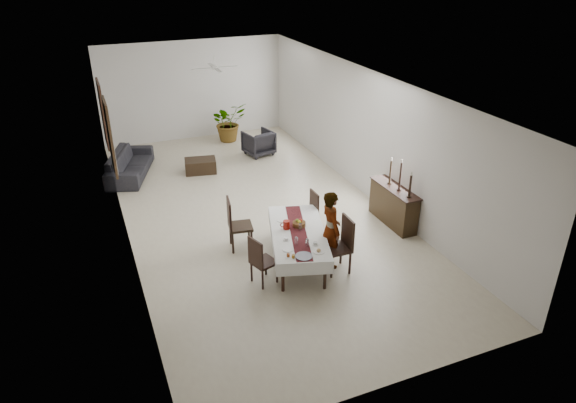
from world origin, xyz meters
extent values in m
cube|color=beige|center=(0.00, 0.00, 0.00)|extent=(6.00, 12.00, 0.00)
cube|color=white|center=(0.00, 0.00, 3.20)|extent=(6.00, 12.00, 0.02)
cube|color=silver|center=(0.00, 6.00, 1.60)|extent=(6.00, 0.02, 3.20)
cube|color=silver|center=(0.00, -6.00, 1.60)|extent=(6.00, 0.02, 3.20)
cube|color=silver|center=(-3.00, 0.00, 1.60)|extent=(0.02, 12.00, 3.20)
cube|color=silver|center=(3.00, 0.00, 1.60)|extent=(0.02, 12.00, 3.20)
cube|color=black|center=(0.11, -2.39, 0.65)|extent=(1.49, 2.32, 0.04)
cylinder|color=black|center=(-0.57, -3.25, 0.31)|extent=(0.08, 0.08, 0.63)
cylinder|color=black|center=(0.18, -3.48, 0.31)|extent=(0.08, 0.08, 0.63)
cylinder|color=black|center=(0.03, -1.30, 0.31)|extent=(0.08, 0.08, 0.63)
cylinder|color=black|center=(0.78, -1.53, 0.31)|extent=(0.08, 0.08, 0.63)
cube|color=white|center=(0.11, -2.39, 0.68)|extent=(1.69, 2.52, 0.01)
cube|color=white|center=(-0.40, -2.24, 0.55)|extent=(0.69, 2.21, 0.27)
cube|color=white|center=(0.61, -2.55, 0.55)|extent=(0.69, 2.21, 0.27)
cube|color=white|center=(-0.23, -3.49, 0.55)|extent=(1.01, 0.32, 0.27)
cube|color=white|center=(0.44, -1.29, 0.55)|extent=(1.01, 0.32, 0.27)
cube|color=maroon|center=(0.11, -2.39, 0.68)|extent=(0.96, 2.23, 0.00)
cylinder|color=maroon|center=(-0.07, -2.20, 0.77)|extent=(0.17, 0.17, 0.18)
torus|color=maroon|center=(-0.14, -2.18, 0.77)|extent=(0.11, 0.05, 0.11)
cylinder|color=silver|center=(0.04, -2.98, 0.76)|extent=(0.06, 0.06, 0.15)
cylinder|color=white|center=(-0.12, -2.84, 0.76)|extent=(0.06, 0.06, 0.15)
cylinder|color=silver|center=(0.16, -2.36, 0.76)|extent=(0.06, 0.06, 0.15)
cylinder|color=silver|center=(0.20, -2.99, 0.71)|extent=(0.08, 0.08, 0.05)
cylinder|color=white|center=(0.20, -2.99, 0.69)|extent=(0.13, 0.13, 0.01)
cylinder|color=white|center=(-0.24, -2.61, 0.71)|extent=(0.08, 0.08, 0.05)
cylinder|color=silver|center=(-0.24, -2.61, 0.69)|extent=(0.13, 0.13, 0.01)
cylinder|color=white|center=(0.15, -3.25, 0.69)|extent=(0.22, 0.22, 0.01)
sphere|color=tan|center=(0.15, -3.25, 0.71)|extent=(0.08, 0.08, 0.08)
cylinder|color=white|center=(-0.35, -2.96, 0.69)|extent=(0.22, 0.22, 0.01)
cylinder|color=white|center=(-0.02, -1.84, 0.69)|extent=(0.22, 0.22, 0.01)
cylinder|color=#3C3C40|center=(-0.17, -3.29, 0.69)|extent=(0.32, 0.32, 0.02)
cylinder|color=#9C6516|center=(-0.37, -3.26, 0.72)|extent=(0.06, 0.06, 0.07)
cylinder|color=brown|center=(-0.44, -3.18, 0.72)|extent=(0.06, 0.06, 0.07)
cylinder|color=brown|center=(0.21, -2.19, 0.73)|extent=(0.27, 0.27, 0.09)
sphere|color=maroon|center=(0.25, -2.18, 0.79)|extent=(0.08, 0.08, 0.08)
sphere|color=olive|center=(0.19, -2.16, 0.79)|extent=(0.07, 0.07, 0.07)
sphere|color=gold|center=(0.20, -2.23, 0.79)|extent=(0.08, 0.08, 0.08)
cube|color=black|center=(0.66, -3.02, 0.51)|extent=(0.49, 0.49, 0.05)
cylinder|color=black|center=(0.86, -3.22, 0.24)|extent=(0.05, 0.05, 0.48)
cylinder|color=black|center=(0.87, -2.83, 0.24)|extent=(0.05, 0.05, 0.48)
cylinder|color=black|center=(0.46, -3.21, 0.24)|extent=(0.05, 0.05, 0.48)
cylinder|color=black|center=(0.47, -2.82, 0.24)|extent=(0.05, 0.05, 0.48)
cube|color=black|center=(0.88, -3.02, 0.83)|extent=(0.06, 0.48, 0.61)
cube|color=black|center=(0.71, -1.46, 0.44)|extent=(0.43, 0.43, 0.05)
cylinder|color=black|center=(0.88, -1.63, 0.21)|extent=(0.04, 0.04, 0.42)
cylinder|color=black|center=(0.88, -1.29, 0.21)|extent=(0.04, 0.04, 0.42)
cylinder|color=black|center=(0.53, -1.63, 0.21)|extent=(0.04, 0.04, 0.42)
cylinder|color=black|center=(0.53, -1.29, 0.21)|extent=(0.04, 0.04, 0.42)
cube|color=black|center=(0.90, -1.46, 0.73)|extent=(0.04, 0.42, 0.54)
cube|color=black|center=(-0.79, -2.84, 0.44)|extent=(0.53, 0.53, 0.05)
cylinder|color=black|center=(-1.01, -2.73, 0.21)|extent=(0.05, 0.05, 0.42)
cylinder|color=black|center=(-0.90, -3.06, 0.21)|extent=(0.05, 0.05, 0.42)
cylinder|color=black|center=(-0.68, -2.62, 0.21)|extent=(0.05, 0.05, 0.42)
cylinder|color=black|center=(-0.57, -2.95, 0.21)|extent=(0.05, 0.05, 0.42)
cube|color=black|center=(-0.97, -2.90, 0.73)|extent=(0.17, 0.42, 0.54)
cube|color=black|center=(-0.81, -1.46, 0.51)|extent=(0.56, 0.56, 0.06)
cylinder|color=black|center=(-0.98, -1.23, 0.24)|extent=(0.06, 0.06, 0.48)
cylinder|color=black|center=(-1.04, -1.62, 0.24)|extent=(0.06, 0.06, 0.48)
cylinder|color=black|center=(-0.58, -1.30, 0.24)|extent=(0.06, 0.06, 0.48)
cylinder|color=black|center=(-0.65, -1.69, 0.24)|extent=(0.06, 0.06, 0.48)
cube|color=black|center=(-1.03, -1.42, 0.84)|extent=(0.12, 0.49, 0.62)
imported|color=gray|center=(0.64, -2.77, 0.81)|extent=(0.41, 0.61, 1.62)
cube|color=black|center=(2.78, -1.76, 0.44)|extent=(0.39, 1.46, 0.88)
cube|color=black|center=(2.78, -1.76, 0.89)|extent=(0.43, 1.52, 0.03)
cylinder|color=black|center=(2.78, -2.29, 0.92)|extent=(0.10, 0.10, 0.03)
cylinder|color=black|center=(2.78, -2.29, 1.18)|extent=(0.05, 0.05, 0.49)
cylinder|color=beige|center=(2.78, -2.29, 1.46)|extent=(0.04, 0.04, 0.08)
cylinder|color=black|center=(2.78, -1.90, 0.92)|extent=(0.10, 0.10, 0.03)
cylinder|color=black|center=(2.78, -1.90, 1.25)|extent=(0.05, 0.05, 0.63)
cylinder|color=silver|center=(2.78, -1.90, 1.61)|extent=(0.04, 0.04, 0.08)
cylinder|color=black|center=(2.78, -1.52, 0.92)|extent=(0.10, 0.10, 0.03)
cylinder|color=black|center=(2.78, -1.52, 1.20)|extent=(0.05, 0.05, 0.54)
cylinder|color=beige|center=(2.78, -1.52, 1.51)|extent=(0.04, 0.04, 0.08)
imported|color=#27252A|center=(-2.50, 3.48, 0.34)|extent=(1.62, 2.49, 0.68)
imported|color=#252227|center=(1.40, 3.64, 0.38)|extent=(0.97, 0.99, 0.75)
cube|color=black|center=(-0.62, 2.93, 0.19)|extent=(0.96, 0.73, 0.39)
imported|color=#315E25|center=(0.92, 5.25, 0.63)|extent=(1.37, 1.26, 1.27)
cube|color=black|center=(-2.96, 2.20, 1.60)|extent=(0.06, 1.05, 1.85)
cube|color=white|center=(-2.92, 2.20, 1.60)|extent=(0.01, 0.90, 1.70)
cube|color=black|center=(-2.96, 4.30, 1.60)|extent=(0.06, 1.05, 1.85)
cube|color=silver|center=(-2.92, 4.30, 1.60)|extent=(0.01, 0.90, 1.70)
cylinder|color=white|center=(0.00, 3.00, 3.10)|extent=(0.04, 0.04, 0.20)
cylinder|color=white|center=(0.00, 3.00, 2.90)|extent=(0.16, 0.16, 0.08)
cube|color=white|center=(0.00, 3.35, 2.90)|extent=(0.10, 0.55, 0.01)
cube|color=silver|center=(0.00, 2.65, 2.90)|extent=(0.10, 0.55, 0.01)
cube|color=silver|center=(0.35, 3.00, 2.90)|extent=(0.55, 0.10, 0.01)
cube|color=silver|center=(-0.35, 3.00, 2.90)|extent=(0.55, 0.10, 0.01)
camera|label=1|loc=(-3.50, -10.57, 5.77)|focal=32.00mm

